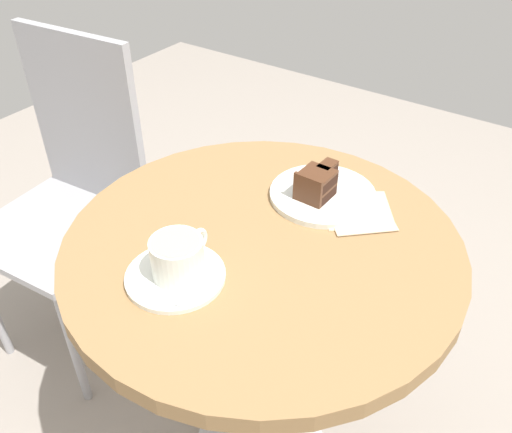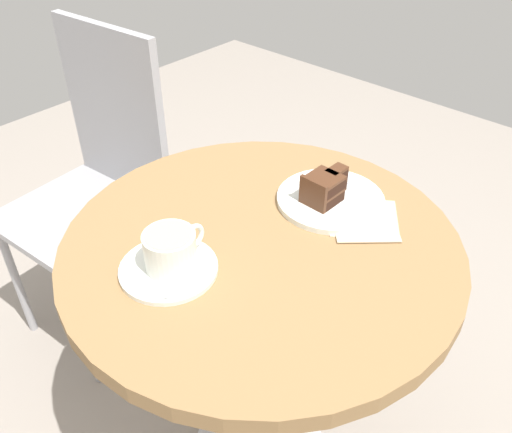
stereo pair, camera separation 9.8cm
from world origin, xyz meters
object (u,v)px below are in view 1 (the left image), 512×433
at_px(napkin, 358,212).
at_px(cafe_chair, 73,182).
at_px(teaspoon, 190,289).
at_px(fork, 324,180).
at_px(saucer, 175,276).
at_px(cake_plate, 323,194).
at_px(coffee_cup, 178,257).
at_px(cake_slice, 317,183).

bearing_deg(napkin, cafe_chair, 96.97).
xyz_separation_m(teaspoon, fork, (0.40, -0.02, 0.00)).
bearing_deg(cafe_chair, saucer, -27.20).
distance_m(cake_plate, cafe_chair, 0.72).
bearing_deg(cake_plate, teaspoon, 173.43).
distance_m(fork, napkin, 0.11).
distance_m(coffee_cup, teaspoon, 0.06).
xyz_separation_m(fork, napkin, (-0.05, -0.10, -0.01)).
relative_size(cake_slice, napkin, 0.54).
relative_size(teaspoon, cafe_chair, 0.12).
height_order(teaspoon, fork, fork).
distance_m(saucer, coffee_cup, 0.04).
xyz_separation_m(cake_slice, fork, (0.05, 0.01, -0.03)).
bearing_deg(saucer, fork, -9.92).
relative_size(coffee_cup, fork, 0.93).
distance_m(cake_plate, cake_slice, 0.04).
bearing_deg(cake_plate, napkin, -95.56).
xyz_separation_m(fork, cafe_chair, (-0.14, 0.67, -0.18)).
bearing_deg(cake_slice, cafe_chair, 97.23).
distance_m(saucer, napkin, 0.38).
relative_size(coffee_cup, cake_plate, 0.56).
bearing_deg(cafe_chair, fork, 6.93).
bearing_deg(cake_slice, napkin, -85.02).
bearing_deg(teaspoon, cake_slice, 162.89).
bearing_deg(cake_slice, coffee_cup, 166.92).
xyz_separation_m(teaspoon, cake_slice, (0.35, -0.04, 0.03)).
relative_size(cake_plate, fork, 1.67).
bearing_deg(napkin, cake_slice, 94.98).
xyz_separation_m(cake_slice, cafe_chair, (-0.09, 0.69, -0.21)).
relative_size(teaspoon, cake_slice, 1.06).
bearing_deg(cake_slice, saucer, 166.52).
bearing_deg(cake_slice, fork, 12.58).
xyz_separation_m(teaspoon, napkin, (0.36, -0.13, -0.01)).
bearing_deg(saucer, cake_slice, -13.48).
distance_m(saucer, fork, 0.40).
bearing_deg(cafe_chair, coffee_cup, -26.48).
bearing_deg(fork, cake_slice, -151.46).
height_order(fork, cafe_chair, cafe_chair).
height_order(teaspoon, cafe_chair, cafe_chair).
relative_size(napkin, cafe_chair, 0.20).
height_order(cake_plate, cake_slice, cake_slice).
height_order(coffee_cup, napkin, coffee_cup).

